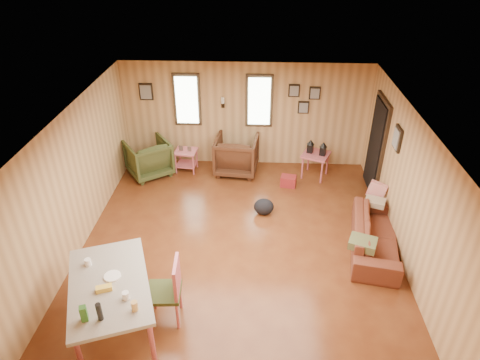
# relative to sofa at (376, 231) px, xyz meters

# --- Properties ---
(room) EXTENTS (5.54, 6.04, 2.44)m
(room) POSITION_rel_sofa_xyz_m (-2.20, 0.33, 0.83)
(room) COLOR brown
(room) RESTS_ON ground
(sofa) EXTENTS (0.91, 2.00, 0.76)m
(sofa) POSITION_rel_sofa_xyz_m (0.00, 0.00, 0.00)
(sofa) COLOR brown
(sofa) RESTS_ON ground
(recliner_brown) EXTENTS (1.00, 0.95, 0.94)m
(recliner_brown) POSITION_rel_sofa_xyz_m (-2.55, 2.59, 0.09)
(recliner_brown) COLOR #462515
(recliner_brown) RESTS_ON ground
(recliner_green) EXTENTS (1.18, 1.17, 0.89)m
(recliner_green) POSITION_rel_sofa_xyz_m (-4.51, 2.39, 0.07)
(recliner_green) COLOR #3D451F
(recliner_green) RESTS_ON ground
(end_table) EXTENTS (0.53, 0.49, 0.62)m
(end_table) POSITION_rel_sofa_xyz_m (-3.70, 2.60, -0.03)
(end_table) COLOR #DF636A
(end_table) RESTS_ON ground
(side_table) EXTENTS (0.72, 0.72, 0.88)m
(side_table) POSITION_rel_sofa_xyz_m (-0.79, 2.46, 0.22)
(side_table) COLOR #DF636A
(side_table) RESTS_ON ground
(cooler) EXTENTS (0.36, 0.29, 0.23)m
(cooler) POSITION_rel_sofa_xyz_m (-1.39, 2.02, -0.26)
(cooler) COLOR maroon
(cooler) RESTS_ON ground
(backpack) EXTENTS (0.43, 0.35, 0.34)m
(backpack) POSITION_rel_sofa_xyz_m (-1.92, 0.94, -0.21)
(backpack) COLOR black
(backpack) RESTS_ON ground
(sofa_pillows) EXTENTS (0.99, 1.83, 0.38)m
(sofa_pillows) POSITION_rel_sofa_xyz_m (-0.09, 0.19, 0.13)
(sofa_pillows) COLOR brown
(sofa_pillows) RESTS_ON sofa
(dining_table) EXTENTS (1.52, 1.92, 1.10)m
(dining_table) POSITION_rel_sofa_xyz_m (-3.97, -1.95, 0.40)
(dining_table) COLOR gray
(dining_table) RESTS_ON ground
(dining_chair) EXTENTS (0.50, 0.50, 1.04)m
(dining_chair) POSITION_rel_sofa_xyz_m (-3.24, -1.71, 0.20)
(dining_chair) COLOR #3D451F
(dining_chair) RESTS_ON ground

